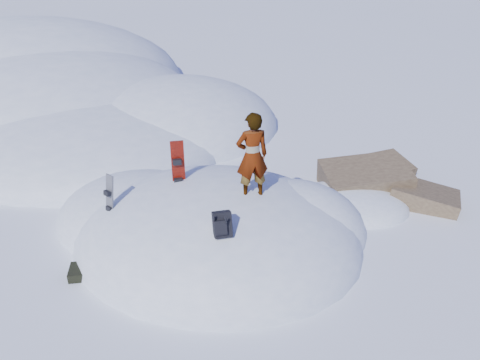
% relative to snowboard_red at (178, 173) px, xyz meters
% --- Properties ---
extents(ground, '(120.00, 120.00, 0.00)m').
position_rel_snowboard_red_xyz_m(ground, '(0.99, -0.30, -1.62)').
color(ground, white).
rests_on(ground, ground).
extents(snow_mound, '(8.00, 6.00, 3.00)m').
position_rel_snowboard_red_xyz_m(snow_mound, '(0.81, -0.06, -1.62)').
color(snow_mound, white).
rests_on(snow_mound, ground).
extents(snow_ridge, '(21.50, 18.50, 6.40)m').
position_rel_snowboard_red_xyz_m(snow_ridge, '(-9.45, 9.55, -1.62)').
color(snow_ridge, white).
rests_on(snow_ridge, ground).
extents(rock_outcrop, '(4.68, 4.41, 1.68)m').
position_rel_snowboard_red_xyz_m(rock_outcrop, '(4.71, 2.71, -1.60)').
color(rock_outcrop, brown).
rests_on(rock_outcrop, ground).
extents(snowboard_red, '(0.30, 0.24, 1.67)m').
position_rel_snowboard_red_xyz_m(snowboard_red, '(0.00, 0.00, 0.00)').
color(snowboard_red, '#B61809').
rests_on(snowboard_red, snow_mound).
extents(snowboard_dark, '(0.33, 0.32, 1.34)m').
position_rel_snowboard_red_xyz_m(snowboard_dark, '(-1.37, -0.97, -0.41)').
color(snowboard_dark, black).
rests_on(snowboard_dark, snow_mound).
extents(backpack, '(0.50, 0.57, 0.61)m').
position_rel_snowboard_red_xyz_m(backpack, '(1.50, -1.83, -0.13)').
color(backpack, black).
rests_on(backpack, snow_mound).
extents(gear_pile, '(1.01, 0.79, 0.26)m').
position_rel_snowboard_red_xyz_m(gear_pile, '(-1.43, -2.11, -1.49)').
color(gear_pile, black).
rests_on(gear_pile, ground).
extents(person, '(0.86, 0.75, 1.99)m').
position_rel_snowboard_red_xyz_m(person, '(1.84, -0.34, 0.75)').
color(person, slate).
rests_on(person, snow_mound).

